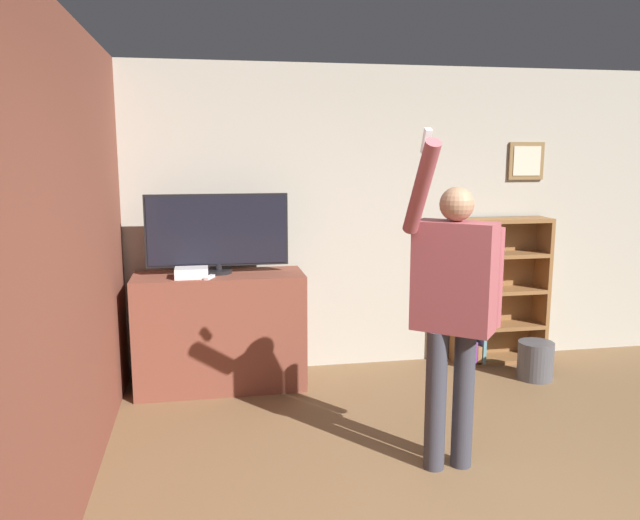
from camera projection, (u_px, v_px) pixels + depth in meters
wall_back at (376, 219)px, 5.66m from camera, size 6.44×0.09×2.70m
wall_side_brick at (82, 254)px, 3.70m from camera, size 0.06×4.76×2.70m
tv_ledge at (220, 331)px, 5.17m from camera, size 1.38×0.53×0.97m
television at (217, 232)px, 5.07m from camera, size 1.15×0.22×0.65m
game_console at (192, 273)px, 4.93m from camera, size 0.26×0.18×0.08m
remote_loose at (209, 277)px, 4.91m from camera, size 0.09×0.14×0.02m
bookshelf at (492, 291)px, 5.79m from camera, size 0.87×0.28×1.35m
person at (454, 300)px, 3.73m from camera, size 0.62×0.57×2.08m
waste_bin at (535, 360)px, 5.41m from camera, size 0.30×0.30×0.33m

